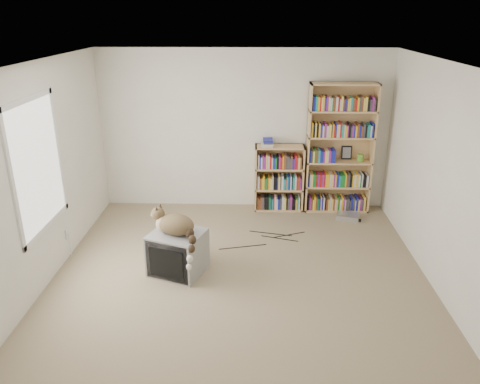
{
  "coord_description": "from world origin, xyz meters",
  "views": [
    {
      "loc": [
        0.15,
        -4.66,
        2.99
      ],
      "look_at": [
        -0.02,
        1.0,
        0.8
      ],
      "focal_mm": 35.0,
      "sensor_mm": 36.0,
      "label": 1
    }
  ],
  "objects_px": {
    "cat": "(178,229)",
    "bookcase_short": "(279,180)",
    "bookcase_tall": "(339,152)",
    "dvd_player": "(348,216)",
    "crt_tv": "(178,252)"
  },
  "relations": [
    {
      "from": "bookcase_tall",
      "to": "dvd_player",
      "type": "height_order",
      "value": "bookcase_tall"
    },
    {
      "from": "crt_tv",
      "to": "bookcase_tall",
      "type": "distance_m",
      "value": 3.09
    },
    {
      "from": "cat",
      "to": "dvd_player",
      "type": "xyz_separation_m",
      "value": [
        2.35,
        1.72,
        -0.58
      ]
    },
    {
      "from": "crt_tv",
      "to": "dvd_player",
      "type": "bearing_deg",
      "value": 54.9
    },
    {
      "from": "bookcase_short",
      "to": "bookcase_tall",
      "type": "bearing_deg",
      "value": 0.16
    },
    {
      "from": "crt_tv",
      "to": "bookcase_short",
      "type": "height_order",
      "value": "bookcase_short"
    },
    {
      "from": "bookcase_tall",
      "to": "bookcase_short",
      "type": "bearing_deg",
      "value": -179.84
    },
    {
      "from": "bookcase_tall",
      "to": "dvd_player",
      "type": "xyz_separation_m",
      "value": [
        0.13,
        -0.39,
        -0.91
      ]
    },
    {
      "from": "cat",
      "to": "bookcase_short",
      "type": "distance_m",
      "value": 2.47
    },
    {
      "from": "bookcase_tall",
      "to": "cat",
      "type": "bearing_deg",
      "value": -136.41
    },
    {
      "from": "dvd_player",
      "to": "crt_tv",
      "type": "bearing_deg",
      "value": -129.68
    },
    {
      "from": "crt_tv",
      "to": "bookcase_tall",
      "type": "relative_size",
      "value": 0.37
    },
    {
      "from": "bookcase_short",
      "to": "cat",
      "type": "bearing_deg",
      "value": -121.55
    },
    {
      "from": "crt_tv",
      "to": "bookcase_short",
      "type": "xyz_separation_m",
      "value": [
        1.32,
        2.02,
        0.23
      ]
    },
    {
      "from": "bookcase_tall",
      "to": "bookcase_short",
      "type": "relative_size",
      "value": 1.91
    }
  ]
}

